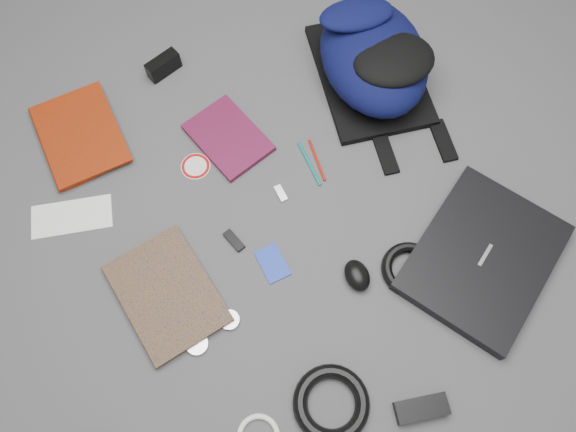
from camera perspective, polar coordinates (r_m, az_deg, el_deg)
name	(u,v)px	position (r m, az deg, el deg)	size (l,w,h in m)	color
ground	(288,219)	(1.37, 0.00, -0.32)	(4.00, 4.00, 0.00)	#4F4F51
backpack	(374,56)	(1.52, 8.68, 15.74)	(0.29, 0.42, 0.17)	black
laptop	(483,258)	(1.39, 19.17, -4.01)	(0.37, 0.29, 0.04)	black
textbook_red	(43,150)	(1.57, -23.63, 6.13)	(0.20, 0.26, 0.03)	maroon
comic_book	(128,317)	(1.34, -15.95, -9.87)	(0.20, 0.27, 0.02)	#98660A
envelope	(72,217)	(1.47, -21.11, -0.06)	(0.19, 0.09, 0.00)	white
dvd_case	(228,138)	(1.47, -6.09, 7.93)	(0.15, 0.21, 0.02)	#460D26
compact_camera	(163,66)	(1.60, -12.55, 14.69)	(0.09, 0.03, 0.05)	black
sticker_disc	(196,166)	(1.45, -9.37, 5.00)	(0.08, 0.08, 0.00)	white
pen_teal	(309,164)	(1.43, 2.17, 5.35)	(0.01, 0.01, 0.13)	#0D766C
pen_red	(317,160)	(1.44, 2.96, 5.70)	(0.01, 0.01, 0.12)	#A81A0C
id_badge	(273,263)	(1.33, -1.57, -4.81)	(0.06, 0.09, 0.00)	#1834B4
usb_black	(234,241)	(1.35, -5.50, -2.50)	(0.02, 0.06, 0.01)	black
usb_silver	(281,193)	(1.39, -0.75, 2.31)	(0.02, 0.04, 0.01)	silver
mouse	(357,275)	(1.31, 7.04, -6.01)	(0.06, 0.08, 0.04)	black
headphone_left	(197,344)	(1.30, -9.21, -12.73)	(0.05, 0.05, 0.01)	silver
headphone_right	(230,320)	(1.30, -5.96, -10.47)	(0.05, 0.05, 0.01)	#B8B8BA
cable_coil	(410,269)	(1.34, 12.25, -5.28)	(0.13, 0.13, 0.03)	black
power_brick	(421,409)	(1.29, 13.41, -18.50)	(0.11, 0.05, 0.03)	black
power_cord_coil	(331,403)	(1.26, 4.42, -18.45)	(0.16, 0.16, 0.03)	black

